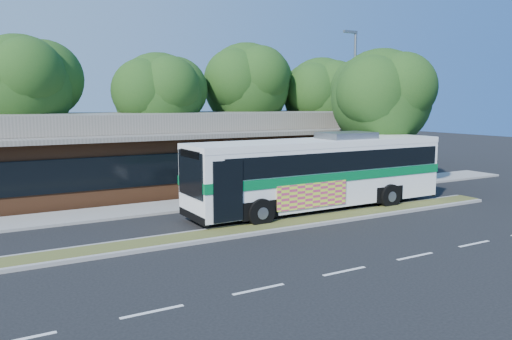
{
  "coord_description": "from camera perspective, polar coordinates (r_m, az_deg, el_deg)",
  "views": [
    {
      "loc": [
        -9.51,
        -16.36,
        5.08
      ],
      "look_at": [
        1.66,
        3.4,
        2.0
      ],
      "focal_mm": 35.0,
      "sensor_mm": 36.0,
      "label": 1
    }
  ],
  "objects": [
    {
      "name": "tree_bg_f",
      "position": [
        44.2,
        13.32,
        8.8
      ],
      "size": [
        6.69,
        6.0,
        8.92
      ],
      "color": "black",
      "rests_on": "ground"
    },
    {
      "name": "lamp_post",
      "position": [
        29.39,
        11.07,
        7.24
      ],
      "size": [
        0.93,
        0.18,
        9.07
      ],
      "color": "slate",
      "rests_on": "ground"
    },
    {
      "name": "tree_bg_c",
      "position": [
        33.33,
        -10.49,
        8.49
      ],
      "size": [
        6.24,
        5.6,
        8.26
      ],
      "color": "black",
      "rests_on": "ground"
    },
    {
      "name": "median_strip",
      "position": [
        20.08,
        -0.2,
        -6.71
      ],
      "size": [
        26.0,
        1.1,
        0.15
      ],
      "primitive_type": "cube",
      "color": "#474D20",
      "rests_on": "ground"
    },
    {
      "name": "tree_bg_e",
      "position": [
        39.56,
        7.82,
        8.62
      ],
      "size": [
        6.47,
        5.8,
        8.5
      ],
      "color": "black",
      "rests_on": "ground"
    },
    {
      "name": "sidewalk_tree",
      "position": [
        30.21,
        14.49,
        8.14
      ],
      "size": [
        6.38,
        5.72,
        8.14
      ],
      "color": "black",
      "rests_on": "ground"
    },
    {
      "name": "sidewalk",
      "position": [
        25.17,
        -6.69,
        -3.83
      ],
      "size": [
        44.0,
        2.6,
        0.12
      ],
      "primitive_type": "cube",
      "color": "gray",
      "rests_on": "ground"
    },
    {
      "name": "tree_bg_d",
      "position": [
        37.16,
        -0.58,
        9.8
      ],
      "size": [
        6.91,
        6.2,
        9.37
      ],
      "color": "black",
      "rests_on": "ground"
    },
    {
      "name": "transit_bus",
      "position": [
        23.65,
        7.33,
        0.27
      ],
      "size": [
        13.07,
        3.18,
        3.66
      ],
      "rotation": [
        0.0,
        0.0,
        0.01
      ],
      "color": "white",
      "rests_on": "ground"
    },
    {
      "name": "ground",
      "position": [
        19.59,
        0.66,
        -7.3
      ],
      "size": [
        120.0,
        120.0,
        0.0
      ],
      "primitive_type": "plane",
      "color": "black",
      "rests_on": "ground"
    },
    {
      "name": "plaza_building",
      "position": [
        30.99,
        -11.49,
        2.11
      ],
      "size": [
        33.2,
        11.2,
        4.45
      ],
      "color": "brown",
      "rests_on": "ground"
    },
    {
      "name": "tree_bg_b",
      "position": [
        32.65,
        -24.62,
        8.91
      ],
      "size": [
        6.69,
        6.0,
        9.0
      ],
      "color": "black",
      "rests_on": "ground"
    }
  ]
}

